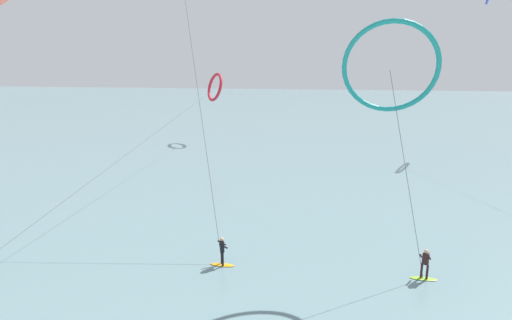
{
  "coord_description": "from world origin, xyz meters",
  "views": [
    {
      "loc": [
        4.49,
        -3.75,
        10.99
      ],
      "look_at": [
        0.0,
        19.69,
        5.44
      ],
      "focal_mm": 27.91,
      "sensor_mm": 36.0,
      "label": 1
    }
  ],
  "objects_px": {
    "surfer_lime": "(425,266)",
    "kite_crimson": "(215,87)",
    "surfer_amber": "(222,253)",
    "kite_teal": "(390,68)"
  },
  "relations": [
    {
      "from": "surfer_amber",
      "to": "kite_crimson",
      "type": "relative_size",
      "value": 0.03
    },
    {
      "from": "surfer_amber",
      "to": "kite_teal",
      "type": "height_order",
      "value": "kite_teal"
    },
    {
      "from": "surfer_lime",
      "to": "surfer_amber",
      "type": "bearing_deg",
      "value": -153.56
    },
    {
      "from": "kite_crimson",
      "to": "surfer_amber",
      "type": "bearing_deg",
      "value": -23.67
    },
    {
      "from": "surfer_amber",
      "to": "surfer_lime",
      "type": "bearing_deg",
      "value": 65.63
    },
    {
      "from": "surfer_lime",
      "to": "kite_crimson",
      "type": "bearing_deg",
      "value": 144.61
    },
    {
      "from": "kite_crimson",
      "to": "kite_teal",
      "type": "height_order",
      "value": "kite_teal"
    },
    {
      "from": "surfer_lime",
      "to": "kite_teal",
      "type": "bearing_deg",
      "value": -167.49
    },
    {
      "from": "surfer_amber",
      "to": "kite_crimson",
      "type": "xyz_separation_m",
      "value": [
        -11.56,
        37.83,
        7.34
      ]
    },
    {
      "from": "surfer_lime",
      "to": "surfer_amber",
      "type": "xyz_separation_m",
      "value": [
        -10.87,
        -0.54,
        0.0
      ]
    }
  ]
}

